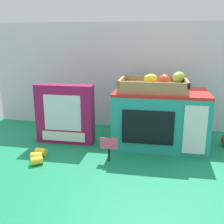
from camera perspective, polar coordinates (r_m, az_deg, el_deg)
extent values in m
plane|color=#147A4C|center=(1.26, 3.37, -7.25)|extent=(1.70, 1.70, 0.00)
cube|color=silver|center=(1.49, 5.02, 7.51)|extent=(1.61, 0.03, 0.57)
cube|color=teal|center=(1.26, 10.07, -1.53)|extent=(0.41, 0.26, 0.24)
cube|color=red|center=(1.23, 10.34, 4.13)|extent=(0.41, 0.26, 0.01)
cube|color=black|center=(1.14, 7.51, -3.27)|extent=(0.22, 0.01, 0.15)
cube|color=white|center=(1.15, 17.06, -3.69)|extent=(0.09, 0.01, 0.20)
cube|color=#A37F51|center=(1.23, 8.65, 5.15)|extent=(0.30, 0.22, 0.03)
cube|color=#A37F51|center=(1.13, 8.53, 5.60)|extent=(0.30, 0.01, 0.02)
cube|color=#A37F51|center=(1.33, 8.85, 7.02)|extent=(0.30, 0.01, 0.02)
cube|color=#A37F51|center=(1.24, 2.04, 6.62)|extent=(0.01, 0.22, 0.02)
cube|color=#A37F51|center=(1.23, 15.40, 6.04)|extent=(0.01, 0.22, 0.02)
ellipsoid|color=#9EC647|center=(1.30, 13.90, 7.15)|extent=(0.09, 0.09, 0.05)
sphere|color=#E04228|center=(1.16, 10.89, 6.47)|extent=(0.05, 0.05, 0.05)
ellipsoid|color=yellow|center=(1.26, 8.14, 7.00)|extent=(0.08, 0.07, 0.04)
cube|color=#99144C|center=(1.29, -9.89, -0.43)|extent=(0.27, 0.06, 0.28)
cube|color=silver|center=(1.25, -10.42, -0.21)|extent=(0.17, 0.00, 0.17)
cube|color=white|center=(1.29, -10.18, -5.08)|extent=(0.21, 0.00, 0.04)
cylinder|color=black|center=(1.10, -0.65, -9.00)|extent=(0.01, 0.01, 0.06)
cube|color=#F44C6B|center=(1.08, -0.68, -6.63)|extent=(0.07, 0.00, 0.05)
cylinder|color=yellow|center=(1.20, -14.69, -8.11)|extent=(0.05, 0.04, 0.03)
cylinder|color=yellow|center=(1.16, -15.54, -8.94)|extent=(0.05, 0.04, 0.03)
cylinder|color=yellow|center=(1.12, -15.58, -9.85)|extent=(0.06, 0.05, 0.03)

